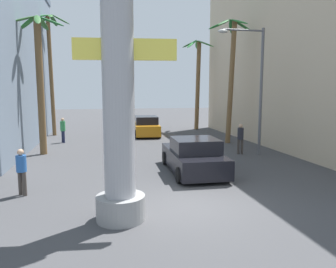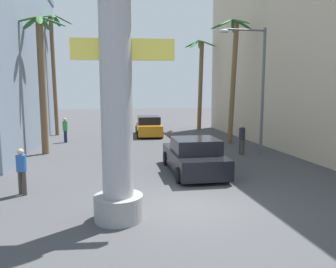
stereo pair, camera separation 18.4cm
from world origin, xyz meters
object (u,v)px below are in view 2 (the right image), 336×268
pedestrian_curb_left (21,168)px  neon_sign_pole (116,73)px  pedestrian_far_left (65,128)px  street_lamp (256,79)px  car_lead (194,157)px  car_far (149,126)px  palm_tree_mid_right (233,67)px  palm_tree_mid_left (42,74)px  palm_tree_far_left (54,61)px  pedestrian_mid_right (242,137)px  palm_tree_far_right (200,77)px

pedestrian_curb_left → neon_sign_pole: bearing=-41.8°
pedestrian_far_left → street_lamp: bearing=-31.4°
car_lead → car_far: same height
car_lead → street_lamp: bearing=36.1°
car_far → palm_tree_mid_right: (5.18, -4.67, 4.44)m
palm_tree_mid_left → pedestrian_far_left: (0.67, 4.04, -3.53)m
street_lamp → car_far: bearing=117.6°
palm_tree_mid_right → pedestrian_far_left: bearing=168.8°
palm_tree_far_left → pedestrian_far_left: (1.10, -3.91, -4.87)m
palm_tree_mid_right → pedestrian_far_left: size_ratio=4.88×
pedestrian_mid_right → car_lead: bearing=-137.3°
street_lamp → pedestrian_far_left: bearing=148.6°
neon_sign_pole → car_lead: size_ratio=1.97×
palm_tree_mid_left → pedestrian_mid_right: palm_tree_mid_left is taller
car_lead → palm_tree_far_left: size_ratio=0.51×
palm_tree_mid_right → palm_tree_mid_left: bearing=-171.5°
car_lead → pedestrian_far_left: pedestrian_far_left is taller
palm_tree_far_right → pedestrian_far_left: bearing=-153.0°
car_lead → palm_tree_mid_left: (-7.21, 5.77, 3.83)m
pedestrian_curb_left → palm_tree_mid_left: bearing=93.9°
car_far → palm_tree_mid_left: palm_tree_mid_left is taller
palm_tree_mid_right → pedestrian_curb_left: palm_tree_mid_right is taller
car_far → pedestrian_far_left: (-6.15, -2.43, 0.27)m
palm_tree_far_left → pedestrian_curb_left: palm_tree_far_left is taller
pedestrian_mid_right → palm_tree_far_left: bearing=138.1°
palm_tree_far_left → pedestrian_mid_right: 16.09m
palm_tree_far_left → pedestrian_mid_right: bearing=-41.9°
neon_sign_pole → car_far: bearing=79.7°
neon_sign_pole → street_lamp: size_ratio=1.35×
street_lamp → pedestrian_mid_right: bearing=151.1°
palm_tree_mid_left → palm_tree_far_right: palm_tree_far_right is taller
street_lamp → palm_tree_far_left: (-11.99, 10.55, 1.64)m
car_far → palm_tree_mid_left: (-6.82, -6.46, 3.79)m
palm_tree_mid_right → pedestrian_curb_left: size_ratio=5.15×
street_lamp → car_lead: size_ratio=1.46×
pedestrian_curb_left → street_lamp: bearing=24.6°
palm_tree_far_right → palm_tree_far_left: 12.72m
street_lamp → pedestrian_mid_right: size_ratio=4.02×
pedestrian_curb_left → pedestrian_far_left: size_ratio=0.95×
car_far → pedestrian_curb_left: pedestrian_curb_left is taller
car_lead → pedestrian_curb_left: pedestrian_curb_left is taller
neon_sign_pole → pedestrian_far_left: 15.19m
neon_sign_pole → street_lamp: (7.83, 7.92, 0.18)m
palm_tree_far_left → pedestrian_curb_left: (0.96, -15.62, -4.92)m
street_lamp → pedestrian_mid_right: street_lamp is taller
street_lamp → pedestrian_far_left: (-10.89, 6.64, -3.24)m
palm_tree_mid_left → pedestrian_mid_right: (10.98, -2.29, -3.52)m
neon_sign_pole → palm_tree_mid_left: bearing=109.5°
palm_tree_far_left → pedestrian_mid_right: size_ratio=5.46×
neon_sign_pole → car_far: 17.58m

